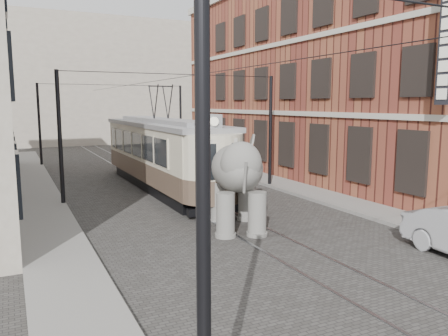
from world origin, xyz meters
TOP-DOWN VIEW (x-y plane):
  - ground at (0.00, 0.00)m, footprint 120.00×120.00m
  - tram_rails at (0.00, 0.00)m, footprint 1.54×80.00m
  - sidewalk_right at (6.00, 0.00)m, footprint 2.00×60.00m
  - sidewalk_left at (-6.50, 0.00)m, footprint 2.00×60.00m
  - brick_building at (11.00, 9.00)m, footprint 8.00×26.00m
  - distant_block at (0.00, 40.00)m, footprint 28.00×10.00m
  - catenary at (-0.20, 5.00)m, footprint 11.00×30.20m
  - tram at (-0.30, 8.07)m, footprint 2.92×13.85m
  - elephant at (-0.23, -0.51)m, footprint 4.73×6.31m

SIDE VIEW (x-z plane):
  - ground at x=0.00m, z-range 0.00..0.00m
  - tram_rails at x=0.00m, z-range 0.00..0.02m
  - sidewalk_right at x=6.00m, z-range 0.00..0.15m
  - sidewalk_left at x=-6.50m, z-range 0.00..0.15m
  - elephant at x=-0.23m, z-range 0.00..3.43m
  - tram at x=-0.30m, z-range 0.00..5.49m
  - catenary at x=-0.20m, z-range 0.00..6.00m
  - brick_building at x=11.00m, z-range 0.00..12.00m
  - distant_block at x=0.00m, z-range 0.00..14.00m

